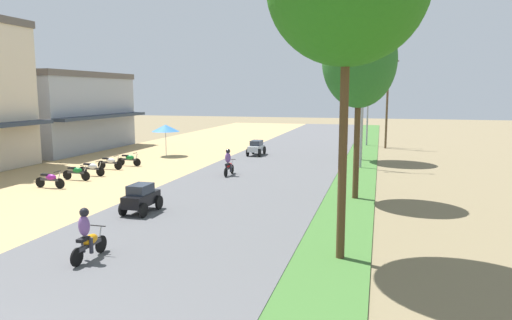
% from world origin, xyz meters
% --- Properties ---
extents(shophouse_mid, '(7.69, 12.46, 6.90)m').
position_xyz_m(shophouse_mid, '(-19.97, 30.87, 3.46)').
color(shophouse_mid, '#999EA8').
rests_on(shophouse_mid, ground).
extents(parked_motorbike_third, '(1.80, 0.54, 0.94)m').
position_xyz_m(parked_motorbike_third, '(-9.98, 15.82, 0.55)').
color(parked_motorbike_third, black).
rests_on(parked_motorbike_third, dirt_shoulder).
extents(parked_motorbike_fourth, '(1.80, 0.54, 0.94)m').
position_xyz_m(parked_motorbike_fourth, '(-10.02, 18.15, 0.55)').
color(parked_motorbike_fourth, black).
rests_on(parked_motorbike_fourth, dirt_shoulder).
extents(parked_motorbike_fifth, '(1.80, 0.54, 0.94)m').
position_xyz_m(parked_motorbike_fifth, '(-10.02, 19.64, 0.55)').
color(parked_motorbike_fifth, black).
rests_on(parked_motorbike_fifth, dirt_shoulder).
extents(parked_motorbike_sixth, '(1.80, 0.54, 0.94)m').
position_xyz_m(parked_motorbike_sixth, '(-10.28, 22.08, 0.55)').
color(parked_motorbike_sixth, black).
rests_on(parked_motorbike_sixth, dirt_shoulder).
extents(parked_motorbike_seventh, '(1.80, 0.54, 0.94)m').
position_xyz_m(parked_motorbike_seventh, '(-9.80, 23.72, 0.55)').
color(parked_motorbike_seventh, black).
rests_on(parked_motorbike_seventh, dirt_shoulder).
extents(vendor_umbrella, '(2.20, 2.20, 2.52)m').
position_xyz_m(vendor_umbrella, '(-9.62, 29.17, 2.31)').
color(vendor_umbrella, '#99999E').
rests_on(vendor_umbrella, dirt_shoulder).
extents(median_tree_second, '(3.47, 3.47, 8.86)m').
position_xyz_m(median_tree_second, '(5.96, 17.61, 6.64)').
color(median_tree_second, '#4C351E').
rests_on(median_tree_second, median_strip).
extents(median_tree_third, '(4.14, 4.14, 9.51)m').
position_xyz_m(median_tree_third, '(5.61, 30.92, 7.05)').
color(median_tree_third, '#4C351E').
rests_on(median_tree_third, median_strip).
extents(streetlamp_near, '(3.16, 0.20, 7.25)m').
position_xyz_m(streetlamp_near, '(5.80, 27.19, 4.27)').
color(streetlamp_near, gray).
rests_on(streetlamp_near, median_strip).
extents(streetlamp_mid, '(3.16, 0.20, 8.19)m').
position_xyz_m(streetlamp_mid, '(5.80, 41.11, 4.75)').
color(streetlamp_mid, gray).
rests_on(streetlamp_mid, median_strip).
extents(utility_pole_near, '(1.80, 0.20, 8.44)m').
position_xyz_m(utility_pole_near, '(7.55, 39.53, 4.41)').
color(utility_pole_near, brown).
rests_on(utility_pole_near, ground).
extents(car_hatchback_black, '(1.04, 2.00, 1.23)m').
position_xyz_m(car_hatchback_black, '(-2.69, 12.38, 0.75)').
color(car_hatchback_black, black).
rests_on(car_hatchback_black, road_strip).
extents(car_sedan_silver, '(1.10, 2.26, 1.19)m').
position_xyz_m(car_sedan_silver, '(-2.66, 31.33, 0.74)').
color(car_sedan_silver, '#B7BCC1').
rests_on(car_sedan_silver, road_strip).
extents(motorbike_foreground_rider, '(0.54, 1.80, 1.66)m').
position_xyz_m(motorbike_foreground_rider, '(-1.47, 6.81, 0.86)').
color(motorbike_foreground_rider, black).
rests_on(motorbike_foreground_rider, road_strip).
extents(motorbike_ahead_second, '(0.54, 1.80, 1.66)m').
position_xyz_m(motorbike_ahead_second, '(-1.91, 21.87, 0.86)').
color(motorbike_ahead_second, black).
rests_on(motorbike_ahead_second, road_strip).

